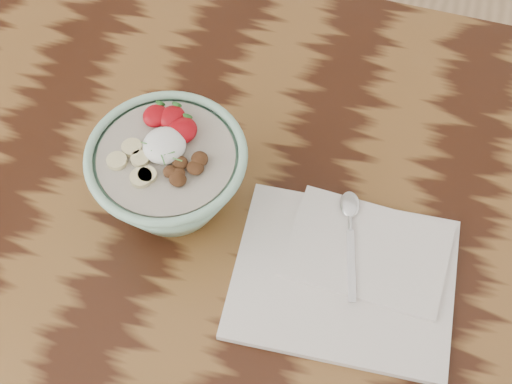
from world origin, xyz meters
TOP-DOWN VIEW (x-y plane):
  - table at (0.00, 0.00)cm, footprint 160.00×90.00cm
  - breakfast_bowl at (-17.91, -3.24)cm, footprint 21.06×21.06cm
  - napkin at (8.12, -7.44)cm, footprint 30.29×25.16cm
  - spoon at (6.57, -0.27)cm, footprint 5.78×16.47cm

SIDE VIEW (x-z plane):
  - table at x=0.00cm, z-range 28.20..103.20cm
  - napkin at x=8.12cm, z-range 74.86..76.63cm
  - spoon at x=6.57cm, z-range 76.70..77.56cm
  - breakfast_bowl at x=-17.91cm, z-range 75.16..89.13cm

